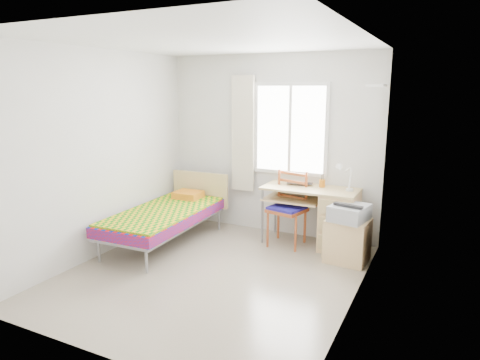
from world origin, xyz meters
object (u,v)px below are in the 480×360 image
(chair, at_px, (289,204))
(printer, at_px, (349,212))
(cabinet, at_px, (347,240))
(desk, at_px, (334,217))
(bed, at_px, (167,214))

(chair, relative_size, printer, 1.92)
(cabinet, bearing_deg, chair, 168.17)
(desk, relative_size, printer, 2.41)
(desk, height_order, cabinet, desk)
(bed, height_order, chair, chair)
(desk, bearing_deg, cabinet, -54.47)
(bed, relative_size, cabinet, 3.69)
(bed, xyz_separation_m, printer, (2.39, 0.43, 0.23))
(bed, bearing_deg, chair, 22.78)
(desk, relative_size, chair, 1.25)
(bed, relative_size, printer, 3.76)
(chair, bearing_deg, desk, 24.80)
(desk, height_order, chair, chair)
(cabinet, bearing_deg, bed, -164.90)
(bed, relative_size, chair, 1.96)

